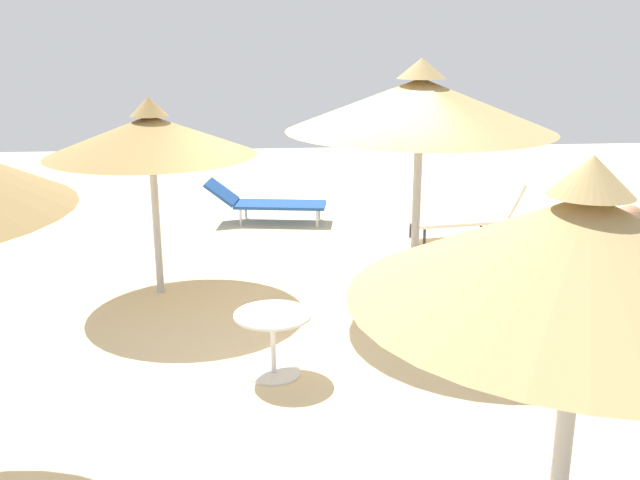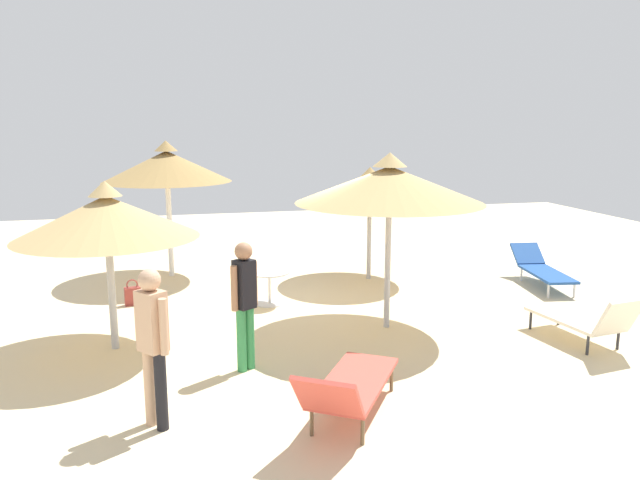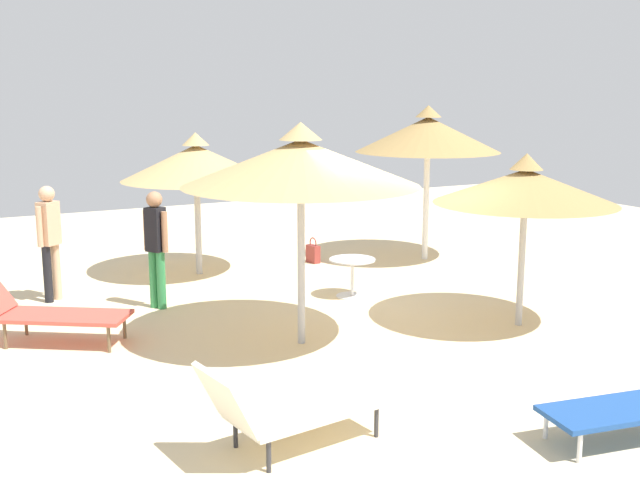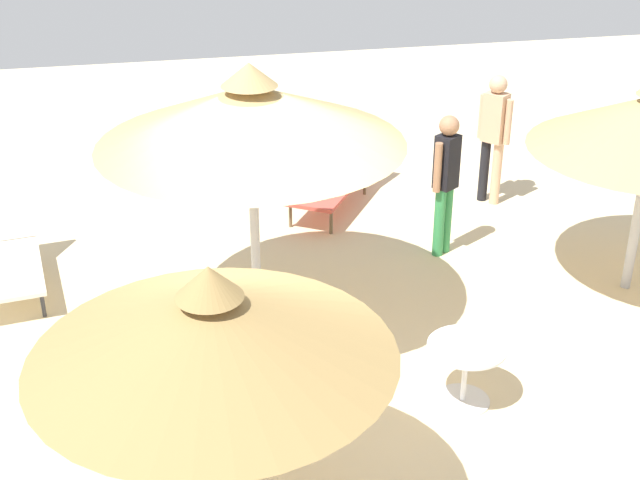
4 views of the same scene
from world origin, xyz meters
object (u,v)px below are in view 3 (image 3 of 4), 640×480
Objects in this scene: person_standing_far_left at (156,242)px; person_standing_near_right at (49,235)px; parasol_umbrella_near_right at (428,134)px; lounge_chair_edge at (46,311)px; handbag at (313,253)px; parasol_umbrella_front at (525,186)px; lounge_chair_back at (285,407)px; side_table_round at (352,271)px; parasol_umbrella_near_left at (196,163)px; parasol_umbrella_center at (301,163)px.

person_standing_far_left is 1.75m from person_standing_near_right.
lounge_chair_edge is (-7.19, -1.90, -1.95)m from parasol_umbrella_near_right.
handbag is (-2.05, 0.70, -2.19)m from parasol_umbrella_near_right.
parasol_umbrella_front is 5.09m from lounge_chair_back.
parasol_umbrella_front is 3.43× the size of side_table_round.
parasol_umbrella_center is at bearing -90.63° from parasol_umbrella_near_left.
lounge_chair_edge is at bearing -151.55° from person_standing_far_left.
parasol_umbrella_center is at bearing -27.26° from lounge_chair_edge.
lounge_chair_back is 7.66m from handbag.
parasol_umbrella_near_right is 3.08m from handbag.
parasol_umbrella_front is 1.38× the size of lounge_chair_back.
handbag is (4.75, 0.52, -0.85)m from person_standing_near_right.
parasol_umbrella_near_left is 1.47× the size of person_standing_far_left.
parasol_umbrella_near_right is at bearing 38.46° from parasol_umbrella_center.
parasol_umbrella_near_right reaches higher than parasol_umbrella_near_left.
lounge_chair_back is (-4.46, -1.94, -1.53)m from parasol_umbrella_front.
handbag is at bearing 6.28° from person_standing_near_right.
parasol_umbrella_near_right is 5.72m from person_standing_far_left.
lounge_chair_back reaches higher than lounge_chair_edge.
person_standing_far_left is at bearing -124.76° from parasol_umbrella_near_left.
parasol_umbrella_front reaches higher than person_standing_far_left.
handbag is at bearing 77.48° from side_table_round.
parasol_umbrella_center is at bearing -118.59° from handbag.
person_standing_far_left reaches higher than handbag.
person_standing_far_left is (-5.47, -0.96, -1.37)m from parasol_umbrella_near_right.
parasol_umbrella_center is 1.67× the size of person_standing_near_right.
lounge_chair_back is 5.30m from side_table_round.
side_table_round is (3.13, 4.28, 0.02)m from lounge_chair_back.
parasol_umbrella_near_left is 2.38m from person_standing_far_left.
person_standing_near_right reaches higher than handbag.
parasol_umbrella_center reaches higher than person_standing_far_left.
person_standing_far_left is at bearing 116.14° from parasol_umbrella_center.
lounge_chair_edge is 4.60m from side_table_round.
parasol_umbrella_near_left is 3.60× the size of side_table_round.
lounge_chair_back is 5.10m from person_standing_far_left.
lounge_chair_edge is 1.15× the size of person_standing_far_left.
parasol_umbrella_front is 5.73m from parasol_umbrella_near_left.
parasol_umbrella_center is at bearing 61.23° from lounge_chair_back.
parasol_umbrella_center is (-0.05, -4.22, 0.36)m from parasol_umbrella_near_left.
lounge_chair_edge is at bearing -153.26° from handbag.
parasol_umbrella_center is 4.14× the size of side_table_round.
parasol_umbrella_front is at bearing -12.81° from parasol_umbrella_center.
lounge_chair_back is 3.68× the size of handbag.
side_table_round is at bearing 53.82° from lounge_chair_back.
parasol_umbrella_front is at bearing -58.82° from parasol_umbrella_near_left.
person_standing_near_right reaches higher than side_table_round.
handbag is at bearing 61.34° from lounge_chair_back.
parasol_umbrella_near_right is at bearing -11.01° from parasol_umbrella_near_left.
handbag is 0.67× the size of side_table_round.
side_table_round is (-0.54, -2.44, 0.24)m from handbag.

